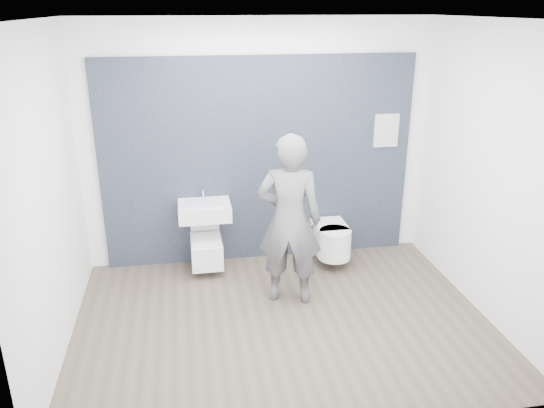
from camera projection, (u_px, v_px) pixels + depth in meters
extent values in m
plane|color=brown|center=(282.00, 320.00, 5.20)|extent=(4.00, 4.00, 0.00)
plane|color=white|center=(259.00, 144.00, 6.09)|extent=(4.00, 0.00, 4.00)
plane|color=white|center=(329.00, 261.00, 3.33)|extent=(4.00, 0.00, 4.00)
plane|color=white|center=(47.00, 198.00, 4.39)|extent=(0.00, 3.00, 3.00)
plane|color=white|center=(490.00, 174.00, 5.03)|extent=(0.00, 3.00, 3.00)
plane|color=white|center=(285.00, 19.00, 4.22)|extent=(4.00, 4.00, 0.00)
cube|color=black|center=(260.00, 255.00, 6.56)|extent=(3.60, 0.06, 2.40)
cube|color=white|center=(205.00, 211.00, 5.97)|extent=(0.58, 0.44, 0.17)
cube|color=silver|center=(204.00, 204.00, 5.92)|extent=(0.41, 0.29, 0.03)
cylinder|color=silver|center=(203.00, 193.00, 6.05)|extent=(0.02, 0.02, 0.15)
cylinder|color=silver|center=(203.00, 189.00, 5.99)|extent=(0.02, 0.10, 0.02)
cylinder|color=silver|center=(204.00, 216.00, 6.20)|extent=(0.04, 0.04, 0.12)
cube|color=white|center=(207.00, 251.00, 6.10)|extent=(0.35, 0.51, 0.30)
cylinder|color=silver|center=(206.00, 242.00, 6.02)|extent=(0.25, 0.25, 0.03)
cube|color=white|center=(206.00, 240.00, 6.01)|extent=(0.33, 0.41, 0.02)
cube|color=white|center=(205.00, 221.00, 6.09)|extent=(0.33, 0.21, 0.33)
cube|color=silver|center=(206.00, 251.00, 6.35)|extent=(0.09, 0.06, 0.08)
cube|color=white|center=(329.00, 237.00, 6.35)|extent=(0.39, 0.45, 0.32)
cylinder|color=white|center=(334.00, 245.00, 6.14)|extent=(0.39, 0.39, 0.32)
cube|color=white|center=(330.00, 224.00, 6.25)|extent=(0.36, 0.43, 0.03)
cylinder|color=white|center=(335.00, 232.00, 6.06)|extent=(0.36, 0.36, 0.03)
cube|color=silver|center=(325.00, 239.00, 6.57)|extent=(0.11, 0.06, 0.08)
cube|color=white|center=(377.00, 248.00, 6.76)|extent=(0.29, 0.03, 0.39)
imported|color=#5B5B5F|center=(289.00, 220.00, 5.28)|extent=(0.74, 0.59, 1.78)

